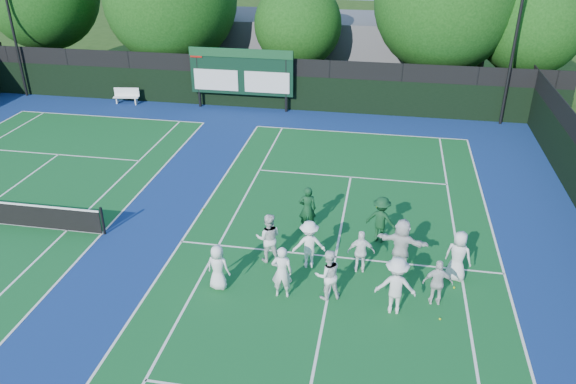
# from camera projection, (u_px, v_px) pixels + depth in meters

# --- Properties ---
(ground) EXTENTS (120.00, 120.00, 0.00)m
(ground) POSITION_uv_depth(u_px,v_px,m) (332.00, 274.00, 18.15)
(ground) COLOR #203D10
(ground) RESTS_ON ground
(court_apron) EXTENTS (34.00, 32.00, 0.01)m
(court_apron) POSITION_uv_depth(u_px,v_px,m) (168.00, 240.00, 19.98)
(court_apron) COLOR navy
(court_apron) RESTS_ON ground
(near_court) EXTENTS (11.05, 23.85, 0.01)m
(near_court) POSITION_uv_depth(u_px,v_px,m) (335.00, 257.00, 19.02)
(near_court) COLOR #115523
(near_court) RESTS_ON ground
(back_fence) EXTENTS (34.00, 0.08, 3.00)m
(back_fence) POSITION_uv_depth(u_px,v_px,m) (260.00, 85.00, 32.51)
(back_fence) COLOR black
(back_fence) RESTS_ON ground
(scoreboard) EXTENTS (6.00, 0.21, 3.55)m
(scoreboard) POSITION_uv_depth(u_px,v_px,m) (241.00, 72.00, 31.93)
(scoreboard) COLOR black
(scoreboard) RESTS_ON ground
(clubhouse) EXTENTS (18.00, 6.00, 4.00)m
(clubhouse) POSITION_uv_depth(u_px,v_px,m) (343.00, 47.00, 38.59)
(clubhouse) COLOR #595A5F
(clubhouse) RESTS_ON ground
(light_pole_right) EXTENTS (1.20, 0.30, 10.12)m
(light_pole_right) POSITION_uv_depth(u_px,v_px,m) (522.00, 4.00, 27.85)
(light_pole_right) COLOR black
(light_pole_right) RESTS_ON ground
(bench) EXTENTS (1.54, 0.60, 0.95)m
(bench) POSITION_uv_depth(u_px,v_px,m) (127.00, 95.00, 33.64)
(bench) COLOR white
(bench) RESTS_ON ground
(tree_b) EXTENTS (8.22, 8.22, 9.62)m
(tree_b) POSITION_uv_depth(u_px,v_px,m) (174.00, 2.00, 34.85)
(tree_b) COLOR black
(tree_b) RESTS_ON ground
(tree_c) EXTENTS (5.31, 5.31, 6.90)m
(tree_c) POSITION_uv_depth(u_px,v_px,m) (301.00, 27.00, 34.12)
(tree_c) COLOR black
(tree_c) RESTS_ON ground
(tree_d) EXTENTS (8.11, 8.11, 9.83)m
(tree_d) POSITION_uv_depth(u_px,v_px,m) (448.00, 5.00, 32.09)
(tree_d) COLOR black
(tree_d) RESTS_ON ground
(tree_e) EXTENTS (6.01, 6.01, 7.75)m
(tree_e) POSITION_uv_depth(u_px,v_px,m) (534.00, 26.00, 31.76)
(tree_e) COLOR black
(tree_e) RESTS_ON ground
(tennis_ball_2) EXTENTS (0.07, 0.07, 0.07)m
(tennis_ball_2) POSITION_uv_depth(u_px,v_px,m) (454.00, 288.00, 17.45)
(tennis_ball_2) COLOR #A8C717
(tennis_ball_2) RESTS_ON ground
(tennis_ball_3) EXTENTS (0.07, 0.07, 0.07)m
(tennis_ball_3) POSITION_uv_depth(u_px,v_px,m) (203.00, 209.00, 21.97)
(tennis_ball_3) COLOR #A8C717
(tennis_ball_3) RESTS_ON ground
(tennis_ball_4) EXTENTS (0.07, 0.07, 0.07)m
(tennis_ball_4) POSITION_uv_depth(u_px,v_px,m) (377.00, 207.00, 22.14)
(tennis_ball_4) COLOR #A8C717
(tennis_ball_4) RESTS_ON ground
(tennis_ball_5) EXTENTS (0.07, 0.07, 0.07)m
(tennis_ball_5) POSITION_uv_depth(u_px,v_px,m) (440.00, 319.00, 16.12)
(tennis_ball_5) COLOR #A8C717
(tennis_ball_5) RESTS_ON ground
(player_front_0) EXTENTS (0.81, 0.60, 1.51)m
(player_front_0) POSITION_uv_depth(u_px,v_px,m) (218.00, 267.00, 17.17)
(player_front_0) COLOR white
(player_front_0) RESTS_ON ground
(player_front_1) EXTENTS (0.66, 0.46, 1.74)m
(player_front_1) POSITION_uv_depth(u_px,v_px,m) (282.00, 272.00, 16.76)
(player_front_1) COLOR white
(player_front_1) RESTS_ON ground
(player_front_2) EXTENTS (0.98, 0.88, 1.65)m
(player_front_2) POSITION_uv_depth(u_px,v_px,m) (328.00, 275.00, 16.70)
(player_front_2) COLOR white
(player_front_2) RESTS_ON ground
(player_front_3) EXTENTS (1.19, 0.69, 1.83)m
(player_front_3) POSITION_uv_depth(u_px,v_px,m) (396.00, 286.00, 16.08)
(player_front_3) COLOR silver
(player_front_3) RESTS_ON ground
(player_front_4) EXTENTS (0.90, 0.42, 1.51)m
(player_front_4) POSITION_uv_depth(u_px,v_px,m) (438.00, 283.00, 16.47)
(player_front_4) COLOR silver
(player_front_4) RESTS_ON ground
(player_back_0) EXTENTS (0.95, 0.79, 1.75)m
(player_back_0) POSITION_uv_depth(u_px,v_px,m) (268.00, 238.00, 18.47)
(player_back_0) COLOR silver
(player_back_0) RESTS_ON ground
(player_back_1) EXTENTS (1.21, 0.88, 1.68)m
(player_back_1) POSITION_uv_depth(u_px,v_px,m) (309.00, 244.00, 18.18)
(player_back_1) COLOR white
(player_back_1) RESTS_ON ground
(player_back_2) EXTENTS (0.91, 0.46, 1.50)m
(player_back_2) POSITION_uv_depth(u_px,v_px,m) (361.00, 252.00, 17.96)
(player_back_2) COLOR white
(player_back_2) RESTS_ON ground
(player_back_3) EXTENTS (1.75, 0.87, 1.81)m
(player_back_3) POSITION_uv_depth(u_px,v_px,m) (401.00, 244.00, 18.06)
(player_back_3) COLOR silver
(player_back_3) RESTS_ON ground
(player_back_4) EXTENTS (0.98, 0.83, 1.71)m
(player_back_4) POSITION_uv_depth(u_px,v_px,m) (458.00, 256.00, 17.55)
(player_back_4) COLOR silver
(player_back_4) RESTS_ON ground
(coach_left) EXTENTS (0.70, 0.52, 1.74)m
(coach_left) POSITION_uv_depth(u_px,v_px,m) (307.00, 209.00, 20.26)
(coach_left) COLOR #103B1D
(coach_left) RESTS_ON ground
(coach_right) EXTENTS (1.26, 0.96, 1.72)m
(coach_right) POSITION_uv_depth(u_px,v_px,m) (381.00, 220.00, 19.58)
(coach_right) COLOR #0F391C
(coach_right) RESTS_ON ground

